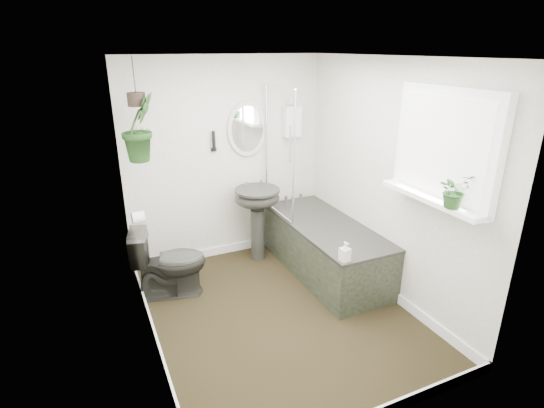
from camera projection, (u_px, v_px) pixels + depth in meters
name	position (u px, v px, depth m)	size (l,w,h in m)	color
floor	(279.00, 313.00, 4.03)	(2.30, 2.80, 0.02)	black
ceiling	(280.00, 55.00, 3.22)	(2.30, 2.80, 0.02)	white
wall_back	(226.00, 161.00, 4.83)	(2.30, 0.02, 2.30)	white
wall_front	(385.00, 274.00, 2.43)	(2.30, 0.02, 2.30)	white
wall_left	(140.00, 220.00, 3.18)	(0.02, 2.80, 2.30)	white
wall_right	(388.00, 182.00, 4.08)	(0.02, 2.80, 2.30)	white
skirting	(279.00, 308.00, 4.01)	(2.30, 2.80, 0.10)	white
bathtub	(325.00, 248.00, 4.67)	(0.72, 1.72, 0.58)	#272723
bath_screen	(279.00, 153.00, 4.61)	(0.04, 0.72, 1.40)	silver
shower_box	(292.00, 122.00, 4.94)	(0.20, 0.10, 0.35)	white
oval_mirror	(247.00, 129.00, 4.77)	(0.46, 0.03, 0.62)	beige
wall_sconce	(214.00, 141.00, 4.64)	(0.04, 0.04, 0.22)	black
toilet_roll_holder	(138.00, 218.00, 3.89)	(0.11, 0.11, 0.11)	white
window_recess	(445.00, 146.00, 3.28)	(0.08, 1.00, 0.90)	white
window_sill	(431.00, 198.00, 3.40)	(0.18, 1.00, 0.04)	white
window_blinds	(441.00, 147.00, 3.26)	(0.01, 0.86, 0.76)	white
toilet	(169.00, 262.00, 4.21)	(0.41, 0.71, 0.73)	#272723
pedestal_sink	(258.00, 224.00, 4.91)	(0.51, 0.44, 0.87)	#272723
sill_plant	(455.00, 191.00, 3.11)	(0.24, 0.21, 0.26)	black
hanging_plant	(139.00, 128.00, 3.88)	(0.34, 0.28, 0.62)	black
soap_bottle	(345.00, 252.00, 3.75)	(0.08, 0.08, 0.18)	black
hanging_pot	(136.00, 99.00, 3.79)	(0.16, 0.16, 0.12)	black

